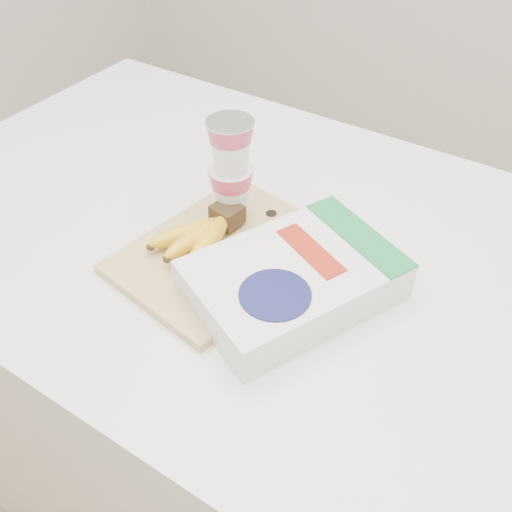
{
  "coord_description": "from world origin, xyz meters",
  "views": [
    {
      "loc": [
        0.47,
        -0.65,
        1.62
      ],
      "look_at": [
        0.11,
        -0.09,
        1.02
      ],
      "focal_mm": 40.0,
      "sensor_mm": 36.0,
      "label": 1
    }
  ],
  "objects": [
    {
      "name": "cutting_board",
      "position": [
        0.04,
        -0.08,
        0.99
      ],
      "size": [
        0.3,
        0.37,
        0.02
      ],
      "primitive_type": "cube",
      "rotation": [
        0.0,
        0.0,
        -0.16
      ],
      "color": "tan",
      "rests_on": "table"
    },
    {
      "name": "room",
      "position": [
        0.0,
        0.0,
        1.35
      ],
      "size": [
        4.0,
        4.0,
        4.0
      ],
      "color": "tan",
      "rests_on": "ground"
    },
    {
      "name": "table",
      "position": [
        0.0,
        0.0,
        0.49
      ],
      "size": [
        1.31,
        0.87,
        0.98
      ],
      "primitive_type": "cube",
      "color": "white",
      "rests_on": "ground"
    },
    {
      "name": "yogurt_stack",
      "position": [
        -0.0,
        0.0,
        1.1
      ],
      "size": [
        0.08,
        0.08,
        0.18
      ],
      "color": "white",
      "rests_on": "cutting_board"
    },
    {
      "name": "bananas",
      "position": [
        0.0,
        -0.09,
        1.02
      ],
      "size": [
        0.13,
        0.18,
        0.06
      ],
      "color": "#382816",
      "rests_on": "cutting_board"
    },
    {
      "name": "cereal_box",
      "position": [
        0.18,
        -0.1,
        1.02
      ],
      "size": [
        0.32,
        0.36,
        0.07
      ],
      "rotation": [
        0.0,
        0.0,
        -0.43
      ],
      "color": "white",
      "rests_on": "table"
    }
  ]
}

